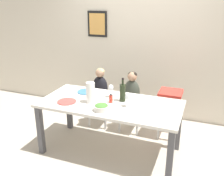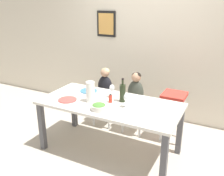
{
  "view_description": "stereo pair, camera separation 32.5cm",
  "coord_description": "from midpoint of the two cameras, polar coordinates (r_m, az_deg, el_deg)",
  "views": [
    {
      "loc": [
        1.1,
        -2.79,
        2.02
      ],
      "look_at": [
        0.0,
        0.07,
        0.91
      ],
      "focal_mm": 40.0,
      "sensor_mm": 36.0,
      "label": 1
    },
    {
      "loc": [
        1.4,
        -2.65,
        2.02
      ],
      "look_at": [
        0.0,
        0.07,
        0.91
      ],
      "focal_mm": 40.0,
      "sensor_mm": 36.0,
      "label": 2
    }
  ],
  "objects": [
    {
      "name": "wine_glass_far",
      "position": [
        3.38,
        -2.99,
        -0.12
      ],
      "size": [
        0.07,
        0.07,
        0.18
      ],
      "color": "white",
      "rests_on": "dining_table"
    },
    {
      "name": "chair_far_left",
      "position": [
        4.14,
        -4.9,
        -3.49
      ],
      "size": [
        0.39,
        0.4,
        0.45
      ],
      "color": "silver",
      "rests_on": "ground_plane"
    },
    {
      "name": "dining_table",
      "position": [
        3.29,
        -3.25,
        -4.81
      ],
      "size": [
        1.84,
        0.88,
        0.73
      ],
      "color": "silver",
      "rests_on": "ground_plane"
    },
    {
      "name": "chair_far_center",
      "position": [
        3.95,
        2.1,
        -4.61
      ],
      "size": [
        0.39,
        0.4,
        0.45
      ],
      "color": "silver",
      "rests_on": "ground_plane"
    },
    {
      "name": "person_child_left",
      "position": [
        4.02,
        -5.03,
        0.86
      ],
      "size": [
        0.26,
        0.15,
        0.52
      ],
      "color": "black",
      "rests_on": "chair_far_left"
    },
    {
      "name": "dinner_plate_front_left",
      "position": [
        3.35,
        -13.06,
        -3.09
      ],
      "size": [
        0.25,
        0.25,
        0.01
      ],
      "color": "#D14C47",
      "rests_on": "dining_table"
    },
    {
      "name": "paper_towel_roll",
      "position": [
        3.24,
        -7.81,
        -1.11
      ],
      "size": [
        0.11,
        0.11,
        0.27
      ],
      "color": "white",
      "rests_on": "dining_table"
    },
    {
      "name": "ground_plane",
      "position": [
        3.61,
        -3.04,
        -14.12
      ],
      "size": [
        14.0,
        14.0,
        0.0
      ],
      "primitive_type": "plane",
      "color": "#BCB2A3"
    },
    {
      "name": "chair_right_highchair",
      "position": [
        3.74,
        10.71,
        -3.23
      ],
      "size": [
        0.33,
        0.34,
        0.74
      ],
      "color": "silver",
      "rests_on": "ground_plane"
    },
    {
      "name": "wine_glass_near",
      "position": [
        3.08,
        0.69,
        -2.12
      ],
      "size": [
        0.07,
        0.07,
        0.18
      ],
      "color": "white",
      "rests_on": "dining_table"
    },
    {
      "name": "salad_bowl_large",
      "position": [
        3.03,
        -5.53,
        -4.45
      ],
      "size": [
        0.19,
        0.19,
        0.09
      ],
      "color": "silver",
      "rests_on": "dining_table"
    },
    {
      "name": "dinner_plate_back_left",
      "position": [
        3.65,
        -8.54,
        -0.87
      ],
      "size": [
        0.25,
        0.25,
        0.01
      ],
      "color": "teal",
      "rests_on": "dining_table"
    },
    {
      "name": "wine_bottle",
      "position": [
        3.26,
        -0.41,
        -1.02
      ],
      "size": [
        0.08,
        0.08,
        0.32
      ],
      "color": "#232D19",
      "rests_on": "dining_table"
    },
    {
      "name": "person_child_center",
      "position": [
        3.82,
        2.17,
        -0.07
      ],
      "size": [
        0.26,
        0.15,
        0.52
      ],
      "color": "#3D4238",
      "rests_on": "chair_far_center"
    },
    {
      "name": "wall_back",
      "position": [
        4.35,
        4.21,
        11.01
      ],
      "size": [
        10.0,
        0.09,
        2.7
      ],
      "color": "beige",
      "rests_on": "ground_plane"
    },
    {
      "name": "condiment_bottle_hot_sauce",
      "position": [
        3.24,
        -3.14,
        -2.4
      ],
      "size": [
        0.05,
        0.05,
        0.13
      ],
      "color": "red",
      "rests_on": "dining_table"
    }
  ]
}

